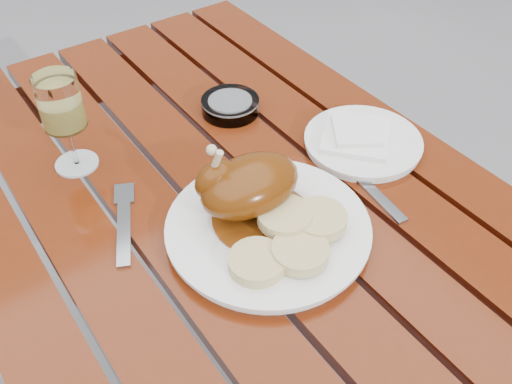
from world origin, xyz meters
TOP-DOWN VIEW (x-y plane):
  - table at (0.00, 0.00)m, footprint 0.80×1.20m
  - dinner_plate at (0.01, -0.12)m, footprint 0.32×0.32m
  - roast_duck at (-0.00, -0.07)m, footprint 0.16×0.16m
  - bread_dumplings at (0.01, -0.17)m, footprint 0.20×0.14m
  - wine_glass at (-0.17, 0.20)m, footprint 0.08×0.08m
  - side_plate at (0.27, -0.05)m, footprint 0.26×0.26m
  - napkin at (0.26, -0.04)m, footprint 0.17×0.17m
  - ashtray at (0.14, 0.18)m, footprint 0.15×0.15m
  - fork at (-0.17, 0.01)m, footprint 0.09×0.16m
  - knife at (0.20, -0.13)m, footprint 0.04×0.20m

SIDE VIEW (x-z plane):
  - table at x=0.00m, z-range 0.00..0.75m
  - fork at x=-0.17m, z-range 0.75..0.76m
  - knife at x=0.20m, z-range 0.75..0.76m
  - side_plate at x=0.27m, z-range 0.75..0.77m
  - dinner_plate at x=0.01m, z-range 0.75..0.77m
  - ashtray at x=0.14m, z-range 0.75..0.78m
  - napkin at x=0.26m, z-range 0.77..0.78m
  - bread_dumplings at x=0.01m, z-range 0.77..0.80m
  - roast_duck at x=0.00m, z-range 0.76..0.87m
  - wine_glass at x=-0.17m, z-range 0.75..0.92m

